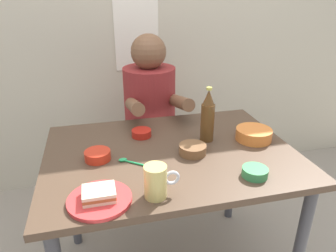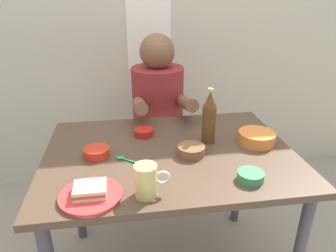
# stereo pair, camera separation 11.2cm
# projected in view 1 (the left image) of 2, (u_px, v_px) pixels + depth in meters

# --- Properties ---
(wall_back) EXTENTS (4.40, 0.09, 2.60)m
(wall_back) POSITION_uv_depth(u_px,v_px,m) (133.00, 5.00, 2.09)
(wall_back) COLOR #BCB299
(wall_back) RESTS_ON ground
(dining_table) EXTENTS (1.10, 0.80, 0.74)m
(dining_table) POSITION_uv_depth(u_px,v_px,m) (171.00, 169.00, 1.42)
(dining_table) COLOR #4C3828
(dining_table) RESTS_ON ground
(stool) EXTENTS (0.34, 0.34, 0.45)m
(stool) POSITION_uv_depth(u_px,v_px,m) (151.00, 158.00, 2.10)
(stool) COLOR #4C4C51
(stool) RESTS_ON ground
(person_seated) EXTENTS (0.33, 0.56, 0.72)m
(person_seated) POSITION_uv_depth(u_px,v_px,m) (150.00, 101.00, 1.93)
(person_seated) COLOR maroon
(person_seated) RESTS_ON stool
(plate_orange) EXTENTS (0.22, 0.22, 0.01)m
(plate_orange) POSITION_uv_depth(u_px,v_px,m) (100.00, 200.00, 1.05)
(plate_orange) COLOR red
(plate_orange) RESTS_ON dining_table
(sandwich) EXTENTS (0.11, 0.09, 0.04)m
(sandwich) POSITION_uv_depth(u_px,v_px,m) (99.00, 194.00, 1.04)
(sandwich) COLOR beige
(sandwich) RESTS_ON plate_orange
(beer_mug) EXTENTS (0.13, 0.08, 0.12)m
(beer_mug) POSITION_uv_depth(u_px,v_px,m) (156.00, 181.00, 1.06)
(beer_mug) COLOR #D1BC66
(beer_mug) RESTS_ON dining_table
(beer_bottle) EXTENTS (0.06, 0.06, 0.26)m
(beer_bottle) POSITION_uv_depth(u_px,v_px,m) (208.00, 117.00, 1.43)
(beer_bottle) COLOR #593819
(beer_bottle) RESTS_ON dining_table
(sambal_bowl_red) EXTENTS (0.10, 0.10, 0.03)m
(sambal_bowl_red) POSITION_uv_depth(u_px,v_px,m) (141.00, 133.00, 1.51)
(sambal_bowl_red) COLOR #B21E14
(sambal_bowl_red) RESTS_ON dining_table
(condiment_bowl_brown) EXTENTS (0.12, 0.12, 0.04)m
(condiment_bowl_brown) POSITION_uv_depth(u_px,v_px,m) (193.00, 149.00, 1.35)
(condiment_bowl_brown) COLOR brown
(condiment_bowl_brown) RESTS_ON dining_table
(soup_bowl_orange) EXTENTS (0.17, 0.17, 0.05)m
(soup_bowl_orange) POSITION_uv_depth(u_px,v_px,m) (254.00, 134.00, 1.47)
(soup_bowl_orange) COLOR orange
(soup_bowl_orange) RESTS_ON dining_table
(dip_bowl_green) EXTENTS (0.10, 0.10, 0.03)m
(dip_bowl_green) POSITION_uv_depth(u_px,v_px,m) (255.00, 172.00, 1.19)
(dip_bowl_green) COLOR #388C4C
(dip_bowl_green) RESTS_ON dining_table
(sauce_bowl_chili) EXTENTS (0.11, 0.11, 0.04)m
(sauce_bowl_chili) POSITION_uv_depth(u_px,v_px,m) (98.00, 155.00, 1.30)
(sauce_bowl_chili) COLOR red
(sauce_bowl_chili) RESTS_ON dining_table
(spoon) EXTENTS (0.11, 0.08, 0.01)m
(spoon) POSITION_uv_depth(u_px,v_px,m) (127.00, 161.00, 1.29)
(spoon) COLOR #26A559
(spoon) RESTS_ON dining_table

